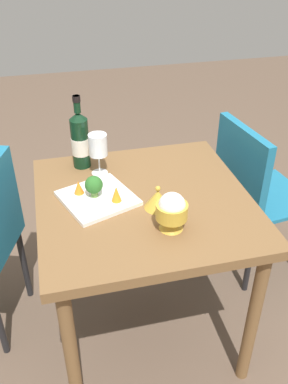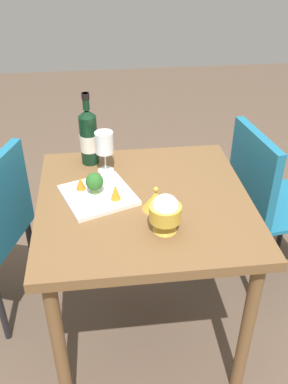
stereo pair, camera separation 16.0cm
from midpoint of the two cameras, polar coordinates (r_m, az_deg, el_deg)
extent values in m
plane|color=brown|center=(2.12, -2.26, -17.71)|extent=(8.00, 8.00, 0.00)
cube|color=brown|center=(1.62, -2.81, -1.56)|extent=(0.81, 0.81, 0.04)
cylinder|color=brown|center=(1.62, -12.75, -21.09)|extent=(0.05, 0.05, 0.70)
cylinder|color=brown|center=(1.72, 11.85, -16.67)|extent=(0.05, 0.05, 0.70)
cylinder|color=brown|center=(2.11, -13.73, -5.79)|extent=(0.05, 0.05, 0.70)
cylinder|color=brown|center=(2.18, 4.60, -3.21)|extent=(0.05, 0.05, 0.70)
cube|color=teal|center=(2.23, 14.21, -0.64)|extent=(0.45, 0.45, 0.02)
cube|color=teal|center=(2.03, 10.79, 3.23)|extent=(0.09, 0.40, 0.40)
cylinder|color=black|center=(2.55, 14.63, -2.05)|extent=(0.03, 0.03, 0.43)
cylinder|color=black|center=(2.39, 7.87, -3.81)|extent=(0.03, 0.03, 0.43)
cylinder|color=black|center=(2.17, 12.09, -8.84)|extent=(0.03, 0.03, 0.43)
cylinder|color=black|center=(2.20, -17.96, -9.28)|extent=(0.03, 0.03, 0.43)
cylinder|color=black|center=(1.81, -11.12, 6.42)|extent=(0.08, 0.07, 0.22)
cone|color=black|center=(1.76, -11.56, 9.98)|extent=(0.08, 0.07, 0.03)
cylinder|color=black|center=(1.74, -11.74, 11.49)|extent=(0.03, 0.03, 0.07)
cylinder|color=black|center=(1.73, -11.83, 12.20)|extent=(0.03, 0.03, 0.02)
cylinder|color=silver|center=(1.81, -11.09, 6.12)|extent=(0.08, 0.08, 0.08)
cylinder|color=white|center=(1.79, -8.55, 2.49)|extent=(0.07, 0.07, 0.00)
cylinder|color=white|center=(1.76, -8.67, 3.73)|extent=(0.01, 0.01, 0.08)
cylinder|color=white|center=(1.72, -8.91, 6.25)|extent=(0.08, 0.08, 0.09)
cone|color=gold|center=(1.45, 0.56, -4.31)|extent=(0.08, 0.08, 0.04)
cylinder|color=gold|center=(1.42, 0.57, -2.71)|extent=(0.11, 0.11, 0.05)
sphere|color=white|center=(1.41, 0.58, -1.98)|extent=(0.09, 0.09, 0.09)
cone|color=gold|center=(1.54, -1.09, -1.05)|extent=(0.10, 0.10, 0.07)
sphere|color=gold|center=(1.52, -1.11, 0.37)|extent=(0.02, 0.02, 0.02)
cube|color=white|center=(1.62, -9.09, -0.92)|extent=(0.32, 0.32, 0.02)
cylinder|color=#729E4C|center=(1.61, -9.55, -0.25)|extent=(0.03, 0.03, 0.03)
sphere|color=#2D6B28|center=(1.59, -9.68, 0.88)|extent=(0.07, 0.07, 0.07)
cone|color=orange|center=(1.63, -11.61, 0.54)|extent=(0.04, 0.04, 0.05)
cone|color=orange|center=(1.56, -6.68, -0.34)|extent=(0.04, 0.04, 0.06)
camera|label=1|loc=(0.08, -92.86, -1.90)|focal=39.45mm
camera|label=2|loc=(0.08, 87.14, 1.90)|focal=39.45mm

